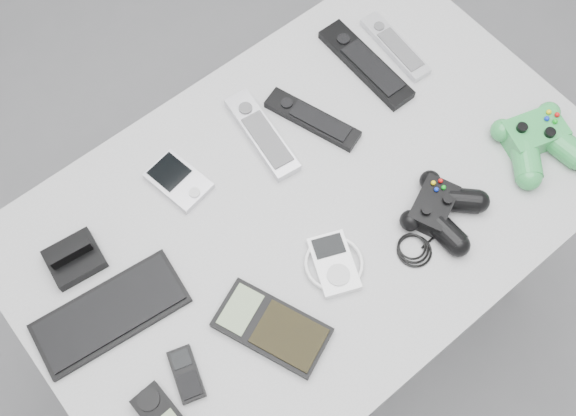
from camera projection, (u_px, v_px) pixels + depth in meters
floor at (275, 331)px, 1.92m from camera, size 3.50×3.50×0.00m
desk at (309, 217)px, 1.33m from camera, size 1.11×0.71×0.74m
pda_keyboard at (110, 313)px, 1.17m from camera, size 0.28×0.14×0.02m
dock_bracket at (73, 256)px, 1.20m from camera, size 0.10×0.09×0.05m
pda at (178, 180)px, 1.28m from camera, size 0.09×0.13×0.02m
remote_silver_a at (262, 134)px, 1.32m from camera, size 0.08×0.21×0.02m
remote_black_a at (312, 119)px, 1.33m from camera, size 0.11×0.20×0.02m
remote_black_b at (366, 64)px, 1.39m from camera, size 0.06×0.24×0.02m
remote_silver_b at (395, 46)px, 1.41m from camera, size 0.06×0.19×0.02m
mobile_phone at (186, 374)px, 1.13m from camera, size 0.07×0.10×0.02m
calculator at (272, 327)px, 1.16m from camera, size 0.16×0.21×0.02m
mp3_player at (334, 263)px, 1.21m from camera, size 0.14×0.15×0.02m
controller_black at (441, 209)px, 1.24m from camera, size 0.28×0.23×0.05m
controller_green at (538, 139)px, 1.29m from camera, size 0.20×0.21×0.05m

